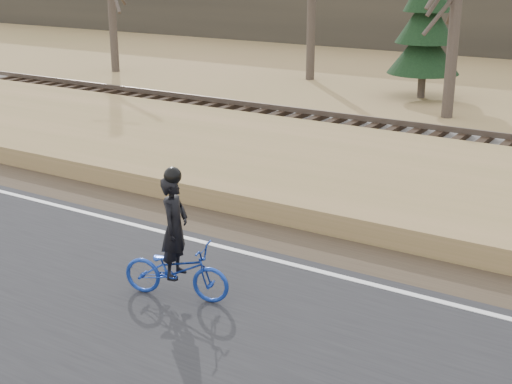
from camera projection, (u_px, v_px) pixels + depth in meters
The scene contains 10 objects.
ground at pixel (270, 268), 11.94m from camera, with size 120.00×120.00×0.00m, color #9C784F.
road at pixel (178, 329), 9.92m from camera, with size 120.00×6.00×0.06m, color black.
edge_line at pixel (276, 260), 12.08m from camera, with size 120.00×0.12×0.01m, color silver.
shoulder at pixel (304, 244), 12.90m from camera, with size 120.00×1.60×0.04m, color #473A2B.
embankment at pixel (371, 189), 15.25m from camera, with size 120.00×5.00×0.44m, color #9C784F.
ballast at pixel (430, 150), 18.30m from camera, with size 120.00×3.00×0.45m, color slate.
railroad at pixel (431, 139), 18.21m from camera, with size 120.00×2.40×0.29m.
cyclist at pixel (176, 257), 10.60m from camera, with size 1.77×0.99×2.05m.
bare_tree_near_left at pixel (457, 0), 21.89m from camera, with size 0.36×0.36×7.33m, color #4A3F36.
conifer at pixel (426, 20), 25.37m from camera, with size 2.60×2.60×5.93m.
Camera 1 is at (5.60, -9.39, 4.98)m, focal length 50.00 mm.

